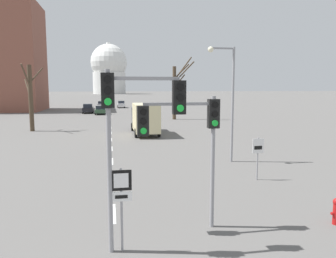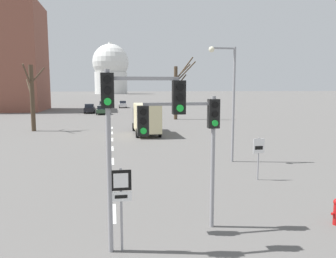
{
  "view_description": "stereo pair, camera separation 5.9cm",
  "coord_description": "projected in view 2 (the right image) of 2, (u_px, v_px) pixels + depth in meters",
  "views": [
    {
      "loc": [
        -0.06,
        -4.27,
        4.76
      ],
      "look_at": [
        1.86,
        6.49,
        3.37
      ],
      "focal_mm": 35.0,
      "sensor_mm": 36.0,
      "label": 1
    },
    {
      "loc": [
        0.0,
        -4.28,
        4.76
      ],
      "look_at": [
        1.86,
        6.49,
        3.37
      ],
      "focal_mm": 35.0,
      "sensor_mm": 36.0,
      "label": 2
    }
  ],
  "objects": [
    {
      "name": "lane_stripe_1",
      "position": [
        114.0,
        213.0,
        12.45
      ],
      "size": [
        0.16,
        2.0,
        0.01
      ],
      "primitive_type": "cube",
      "color": "silver",
      "rests_on": "ground_plane"
    },
    {
      "name": "lane_stripe_2",
      "position": [
        113.0,
        180.0,
        16.85
      ],
      "size": [
        0.16,
        2.0,
        0.01
      ],
      "primitive_type": "cube",
      "color": "silver",
      "rests_on": "ground_plane"
    },
    {
      "name": "lane_stripe_3",
      "position": [
        113.0,
        161.0,
        21.25
      ],
      "size": [
        0.16,
        2.0,
        0.01
      ],
      "primitive_type": "cube",
      "color": "silver",
      "rests_on": "ground_plane"
    },
    {
      "name": "lane_stripe_4",
      "position": [
        112.0,
        148.0,
        25.65
      ],
      "size": [
        0.16,
        2.0,
        0.01
      ],
      "primitive_type": "cube",
      "color": "silver",
      "rests_on": "ground_plane"
    },
    {
      "name": "lane_stripe_5",
      "position": [
        112.0,
        140.0,
        30.05
      ],
      "size": [
        0.16,
        2.0,
        0.01
      ],
      "primitive_type": "cube",
      "color": "silver",
      "rests_on": "ground_plane"
    },
    {
      "name": "lane_stripe_6",
      "position": [
        112.0,
        133.0,
        34.45
      ],
      "size": [
        0.16,
        2.0,
        0.01
      ],
      "primitive_type": "cube",
      "color": "silver",
      "rests_on": "ground_plane"
    },
    {
      "name": "lane_stripe_7",
      "position": [
        112.0,
        128.0,
        38.85
      ],
      "size": [
        0.16,
        2.0,
        0.01
      ],
      "primitive_type": "cube",
      "color": "silver",
      "rests_on": "ground_plane"
    },
    {
      "name": "traffic_signal_centre_tall",
      "position": [
        133.0,
        115.0,
        9.16
      ],
      "size": [
        2.36,
        0.34,
        5.25
      ],
      "color": "gray",
      "rests_on": "ground_plane"
    },
    {
      "name": "traffic_signal_near_right",
      "position": [
        188.0,
        129.0,
        10.69
      ],
      "size": [
        2.7,
        0.34,
        4.48
      ],
      "color": "gray",
      "rests_on": "ground_plane"
    },
    {
      "name": "route_sign_post",
      "position": [
        121.0,
        195.0,
        9.39
      ],
      "size": [
        0.6,
        0.08,
        2.48
      ],
      "color": "gray",
      "rests_on": "ground_plane"
    },
    {
      "name": "speed_limit_sign",
      "position": [
        259.0,
        152.0,
        16.77
      ],
      "size": [
        0.6,
        0.08,
        2.22
      ],
      "color": "gray",
      "rests_on": "ground_plane"
    },
    {
      "name": "street_lamp_right",
      "position": [
        229.0,
        92.0,
        20.51
      ],
      "size": [
        1.76,
        0.36,
        7.25
      ],
      "color": "gray",
      "rests_on": "ground_plane"
    },
    {
      "name": "sedan_near_left",
      "position": [
        89.0,
        108.0,
        60.95
      ],
      "size": [
        1.91,
        4.29,
        1.74
      ],
      "color": "black",
      "rests_on": "ground_plane"
    },
    {
      "name": "sedan_near_right",
      "position": [
        103.0,
        104.0,
        76.74
      ],
      "size": [
        1.9,
        4.21,
        1.62
      ],
      "color": "#B7B7BC",
      "rests_on": "ground_plane"
    },
    {
      "name": "sedan_mid_centre",
      "position": [
        102.0,
        110.0,
        58.39
      ],
      "size": [
        1.97,
        4.56,
        1.6
      ],
      "color": "#2D4C33",
      "rests_on": "ground_plane"
    },
    {
      "name": "sedan_far_left",
      "position": [
        123.0,
        104.0,
        77.47
      ],
      "size": [
        1.76,
        4.31,
        1.62
      ],
      "color": "silver",
      "rests_on": "ground_plane"
    },
    {
      "name": "delivery_truck",
      "position": [
        146.0,
        118.0,
        33.39
      ],
      "size": [
        2.44,
        7.2,
        3.14
      ],
      "color": "#333842",
      "rests_on": "ground_plane"
    },
    {
      "name": "bare_tree_left_near",
      "position": [
        32.0,
        96.0,
        35.52
      ],
      "size": [
        2.26,
        3.53,
        7.21
      ],
      "color": "#473828",
      "rests_on": "ground_plane"
    },
    {
      "name": "bare_tree_right_near",
      "position": [
        177.0,
        89.0,
        48.57
      ],
      "size": [
        3.06,
        1.58,
        9.27
      ],
      "color": "#473828",
      "rests_on": "ground_plane"
    },
    {
      "name": "capitol_dome",
      "position": [
        111.0,
        69.0,
        242.83
      ],
      "size": [
        26.62,
        26.62,
        37.6
      ],
      "color": "silver",
      "rests_on": "ground_plane"
    }
  ]
}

